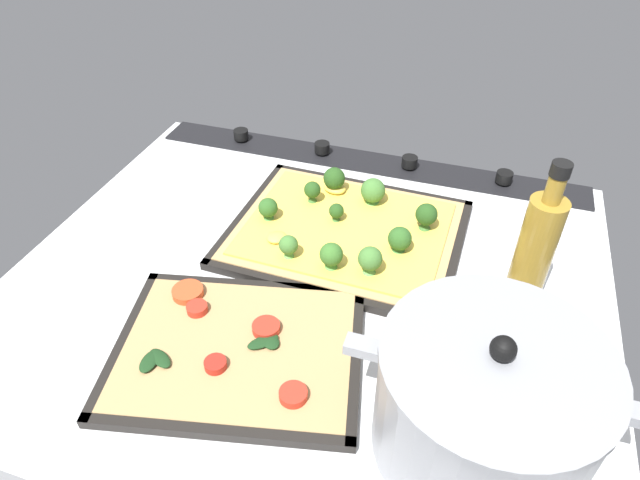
{
  "coord_description": "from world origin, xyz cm",
  "views": [
    {
      "loc": [
        -19.0,
        53.21,
        53.17
      ],
      "look_at": [
        -0.83,
        -3.29,
        4.61
      ],
      "focal_mm": 31.0,
      "sensor_mm": 36.0,
      "label": 1
    }
  ],
  "objects_px": {
    "baking_tray_back": "(238,352)",
    "broccoli_pizza": "(347,227)",
    "cooking_pot": "(486,403)",
    "veggie_pizza_back": "(236,347)",
    "oil_bottle": "(534,253)",
    "baking_tray_front": "(346,235)"
  },
  "relations": [
    {
      "from": "baking_tray_front",
      "to": "veggie_pizza_back",
      "type": "xyz_separation_m",
      "value": [
        0.06,
        0.26,
        0.01
      ]
    },
    {
      "from": "broccoli_pizza",
      "to": "veggie_pizza_back",
      "type": "xyz_separation_m",
      "value": [
        0.07,
        0.26,
        -0.01
      ]
    },
    {
      "from": "baking_tray_back",
      "to": "oil_bottle",
      "type": "xyz_separation_m",
      "value": [
        -0.32,
        -0.19,
        0.09
      ]
    },
    {
      "from": "broccoli_pizza",
      "to": "veggie_pizza_back",
      "type": "distance_m",
      "value": 0.27
    },
    {
      "from": "broccoli_pizza",
      "to": "baking_tray_back",
      "type": "distance_m",
      "value": 0.27
    },
    {
      "from": "baking_tray_back",
      "to": "oil_bottle",
      "type": "relative_size",
      "value": 1.55
    },
    {
      "from": "veggie_pizza_back",
      "to": "broccoli_pizza",
      "type": "bearing_deg",
      "value": -104.44
    },
    {
      "from": "veggie_pizza_back",
      "to": "oil_bottle",
      "type": "relative_size",
      "value": 1.42
    },
    {
      "from": "veggie_pizza_back",
      "to": "oil_bottle",
      "type": "height_order",
      "value": "oil_bottle"
    },
    {
      "from": "baking_tray_front",
      "to": "cooking_pot",
      "type": "distance_m",
      "value": 0.37
    },
    {
      "from": "broccoli_pizza",
      "to": "cooking_pot",
      "type": "distance_m",
      "value": 0.37
    },
    {
      "from": "veggie_pizza_back",
      "to": "oil_bottle",
      "type": "bearing_deg",
      "value": -149.72
    },
    {
      "from": "veggie_pizza_back",
      "to": "cooking_pot",
      "type": "relative_size",
      "value": 1.09
    },
    {
      "from": "baking_tray_back",
      "to": "cooking_pot",
      "type": "height_order",
      "value": "cooking_pot"
    },
    {
      "from": "baking_tray_front",
      "to": "baking_tray_back",
      "type": "relative_size",
      "value": 1.04
    },
    {
      "from": "baking_tray_back",
      "to": "baking_tray_front",
      "type": "bearing_deg",
      "value": -103.6
    },
    {
      "from": "baking_tray_back",
      "to": "broccoli_pizza",
      "type": "bearing_deg",
      "value": -103.85
    },
    {
      "from": "broccoli_pizza",
      "to": "cooking_pot",
      "type": "relative_size",
      "value": 1.15
    },
    {
      "from": "broccoli_pizza",
      "to": "cooking_pot",
      "type": "height_order",
      "value": "cooking_pot"
    },
    {
      "from": "baking_tray_front",
      "to": "oil_bottle",
      "type": "height_order",
      "value": "oil_bottle"
    },
    {
      "from": "broccoli_pizza",
      "to": "veggie_pizza_back",
      "type": "relative_size",
      "value": 1.06
    },
    {
      "from": "baking_tray_front",
      "to": "broccoli_pizza",
      "type": "relative_size",
      "value": 1.08
    }
  ]
}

